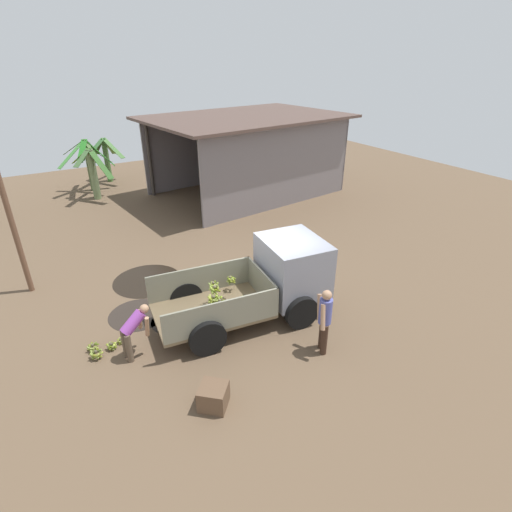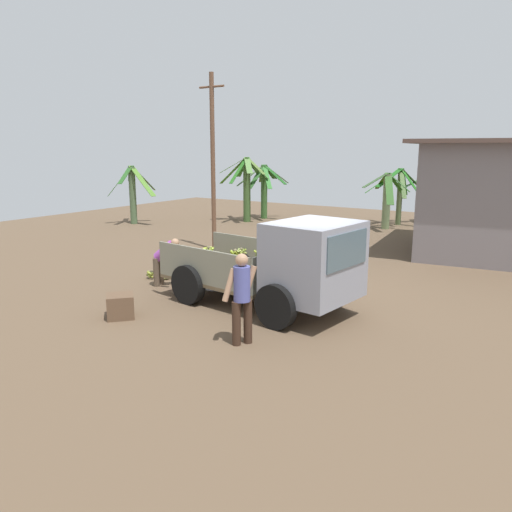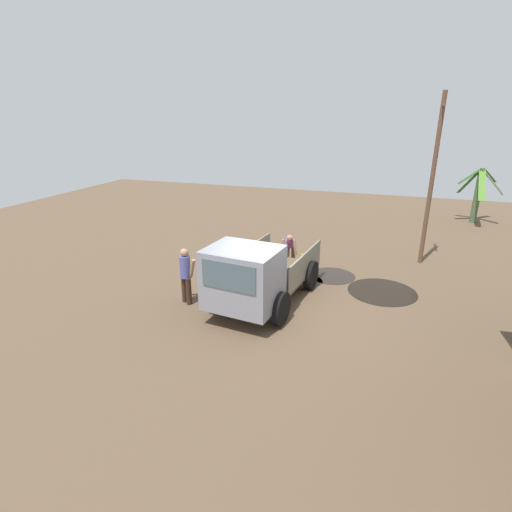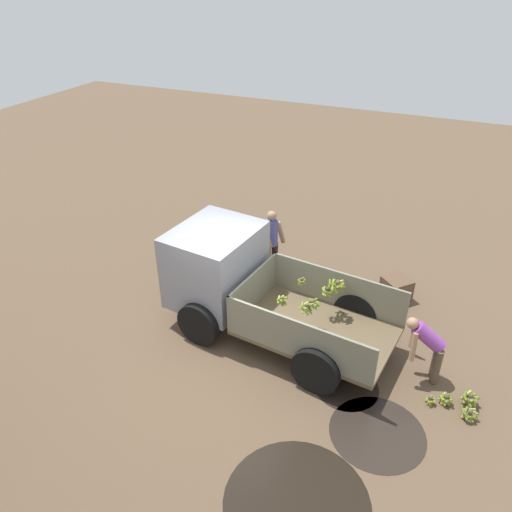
{
  "view_description": "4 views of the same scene",
  "coord_description": "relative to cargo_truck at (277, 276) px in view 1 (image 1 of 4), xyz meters",
  "views": [
    {
      "loc": [
        -4.9,
        -7.98,
        6.21
      ],
      "look_at": [
        0.01,
        0.24,
        1.32
      ],
      "focal_mm": 28.0,
      "sensor_mm": 36.0,
      "label": 1
    },
    {
      "loc": [
        4.91,
        -9.29,
        3.37
      ],
      "look_at": [
        -0.56,
        -0.92,
        1.22
      ],
      "focal_mm": 35.0,
      "sensor_mm": 36.0,
      "label": 2
    },
    {
      "loc": [
        9.24,
        2.64,
        5.12
      ],
      "look_at": [
        -1.69,
        -1.05,
        0.94
      ],
      "focal_mm": 28.0,
      "sensor_mm": 36.0,
      "label": 3
    },
    {
      "loc": [
        -3.51,
        6.75,
        6.45
      ],
      "look_at": [
        -0.17,
        -0.83,
        1.47
      ],
      "focal_mm": 35.0,
      "sensor_mm": 36.0,
      "label": 4
    }
  ],
  "objects": [
    {
      "name": "banana_bunch_on_ground_0",
      "position": [
        -4.58,
        0.8,
        -0.93
      ],
      "size": [
        0.29,
        0.29,
        0.2
      ],
      "color": "brown",
      "rests_on": "ground"
    },
    {
      "name": "wooden_crate_0",
      "position": [
        -2.86,
        -2.12,
        -0.8
      ],
      "size": [
        0.75,
        0.75,
        0.48
      ],
      "primitive_type": "cube",
      "rotation": [
        0.0,
        0.0,
        3.98
      ],
      "color": "brown",
      "rests_on": "ground"
    },
    {
      "name": "person_worker_loading",
      "position": [
        -3.74,
        0.12,
        -0.31
      ],
      "size": [
        0.72,
        0.55,
        1.24
      ],
      "rotation": [
        0.0,
        0.0,
        0.15
      ],
      "color": "brown",
      "rests_on": "ground"
    },
    {
      "name": "banana_bunch_on_ground_3",
      "position": [
        -3.96,
        0.72,
        -0.96
      ],
      "size": [
        0.2,
        0.19,
        0.16
      ],
      "color": "#4C4531",
      "rests_on": "ground"
    },
    {
      "name": "warehouse_shed",
      "position": [
        4.84,
        9.32,
        1.56
      ],
      "size": [
        9.57,
        7.11,
        3.65
      ],
      "rotation": [
        0.0,
        0.0,
        0.12
      ],
      "color": "slate",
      "rests_on": "ground"
    },
    {
      "name": "ground",
      "position": [
        -0.16,
        0.56,
        -1.04
      ],
      "size": [
        36.0,
        36.0,
        0.0
      ],
      "primitive_type": "plane",
      "color": "brown"
    },
    {
      "name": "cargo_truck",
      "position": [
        0.0,
        0.0,
        0.0
      ],
      "size": [
        4.57,
        2.48,
        1.97
      ],
      "rotation": [
        0.0,
        0.0,
        -0.12
      ],
      "color": "brown",
      "rests_on": "ground"
    },
    {
      "name": "person_foreground_visitor",
      "position": [
        0.01,
        -1.92,
        -0.14
      ],
      "size": [
        0.48,
        0.64,
        1.63
      ],
      "rotation": [
        0.0,
        0.0,
        2.63
      ],
      "color": "#38251A",
      "rests_on": "ground"
    },
    {
      "name": "banana_palm_4",
      "position": [
        -2.13,
        13.53,
        0.39
      ],
      "size": [
        2.67,
        2.62,
        2.53
      ],
      "color": "#4F613A",
      "rests_on": "ground"
    },
    {
      "name": "mud_patch_0",
      "position": [
        -2.52,
        3.31,
        -1.04
      ],
      "size": [
        2.05,
        2.05,
        0.01
      ],
      "primitive_type": "cylinder",
      "color": "black",
      "rests_on": "ground"
    },
    {
      "name": "banana_bunch_on_ground_2",
      "position": [
        -4.19,
        0.62,
        -0.93
      ],
      "size": [
        0.25,
        0.25,
        0.2
      ],
      "color": "#4E4633",
      "rests_on": "ground"
    },
    {
      "name": "mud_patch_2",
      "position": [
        -3.29,
        1.69,
        -1.04
      ],
      "size": [
        1.52,
        1.52,
        0.01
      ],
      "primitive_type": "cylinder",
      "color": "#2C241E",
      "rests_on": "ground"
    },
    {
      "name": "banana_palm_0",
      "position": [
        -2.19,
        12.07,
        0.21
      ],
      "size": [
        1.83,
        2.38,
        2.39
      ],
      "color": "#6E8255",
      "rests_on": "ground"
    },
    {
      "name": "banana_bunch_on_ground_1",
      "position": [
        -4.56,
        0.48,
        -0.91
      ],
      "size": [
        0.31,
        0.3,
        0.23
      ],
      "color": "#47402E",
      "rests_on": "ground"
    },
    {
      "name": "utility_pole",
      "position": [
        -5.6,
        4.51,
        1.93
      ],
      "size": [
        0.98,
        0.15,
        5.77
      ],
      "color": "brown",
      "rests_on": "ground"
    },
    {
      "name": "mud_patch_1",
      "position": [
        -2.59,
        0.93,
        -1.04
      ],
      "size": [
        1.11,
        1.11,
        0.01
      ],
      "primitive_type": "cylinder",
      "color": "black",
      "rests_on": "ground"
    },
    {
      "name": "banana_palm_2",
      "position": [
        -1.02,
        14.74,
        0.2
      ],
      "size": [
        2.0,
        2.62,
        2.3
      ],
      "color": "#446A35",
      "rests_on": "ground"
    }
  ]
}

